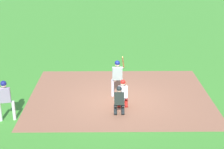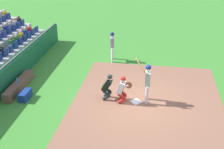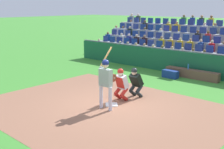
# 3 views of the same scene
# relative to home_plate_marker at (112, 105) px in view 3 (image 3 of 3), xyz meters

# --- Properties ---
(ground_plane) EXTENTS (160.00, 160.00, 0.00)m
(ground_plane) POSITION_rel_home_plate_marker_xyz_m (0.00, 0.00, -0.02)
(ground_plane) COLOR #3D8A2F
(infield_dirt_patch) EXTENTS (8.78, 6.92, 0.01)m
(infield_dirt_patch) POSITION_rel_home_plate_marker_xyz_m (0.00, 0.50, -0.01)
(infield_dirt_patch) COLOR #8D5E46
(infield_dirt_patch) RESTS_ON ground_plane
(home_plate_marker) EXTENTS (0.62, 0.62, 0.02)m
(home_plate_marker) POSITION_rel_home_plate_marker_xyz_m (0.00, 0.00, 0.00)
(home_plate_marker) COLOR white
(home_plate_marker) RESTS_ON infield_dirt_patch
(batter_at_plate) EXTENTS (0.62, 0.70, 2.18)m
(batter_at_plate) POSITION_rel_home_plate_marker_xyz_m (-0.12, 0.46, 1.12)
(batter_at_plate) COLOR silver
(batter_at_plate) RESTS_ON ground_plane
(catcher_crouching) EXTENTS (0.48, 0.72, 1.30)m
(catcher_crouching) POSITION_rel_home_plate_marker_xyz_m (0.08, -0.63, 0.71)
(catcher_crouching) COLOR #B1201A
(catcher_crouching) RESTS_ON ground_plane
(home_plate_umpire) EXTENTS (0.47, 0.51, 1.25)m
(home_plate_umpire) POSITION_rel_home_plate_marker_xyz_m (-0.13, -1.32, 0.67)
(home_plate_umpire) COLOR black
(home_plate_umpire) RESTS_ON ground_plane
(dugout_wall) EXTENTS (15.99, 0.24, 1.30)m
(dugout_wall) POSITION_rel_home_plate_marker_xyz_m (0.00, -6.31, 0.61)
(dugout_wall) COLOR #185A3A
(dugout_wall) RESTS_ON ground_plane
(dugout_bench) EXTENTS (2.83, 0.40, 0.44)m
(dugout_bench) POSITION_rel_home_plate_marker_xyz_m (-0.43, -5.76, 0.20)
(dugout_bench) COLOR brown
(dugout_bench) RESTS_ON ground_plane
(water_bottle_on_bench) EXTENTS (0.07, 0.07, 0.28)m
(water_bottle_on_bench) POSITION_rel_home_plate_marker_xyz_m (-0.22, -5.73, 0.56)
(water_bottle_on_bench) COLOR blue
(water_bottle_on_bench) RESTS_ON dugout_bench
(equipment_duffel_bag) EXTENTS (0.82, 0.39, 0.39)m
(equipment_duffel_bag) POSITION_rel_home_plate_marker_xyz_m (0.43, -5.10, 0.18)
(equipment_duffel_bag) COLOR navy
(equipment_duffel_bag) RESTS_ON ground_plane
(bleacher_stand) EXTENTS (18.12, 5.11, 2.96)m
(bleacher_stand) POSITION_rel_home_plate_marker_xyz_m (-0.01, -10.75, 0.84)
(bleacher_stand) COLOR #979C9A
(bleacher_stand) RESTS_ON ground_plane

